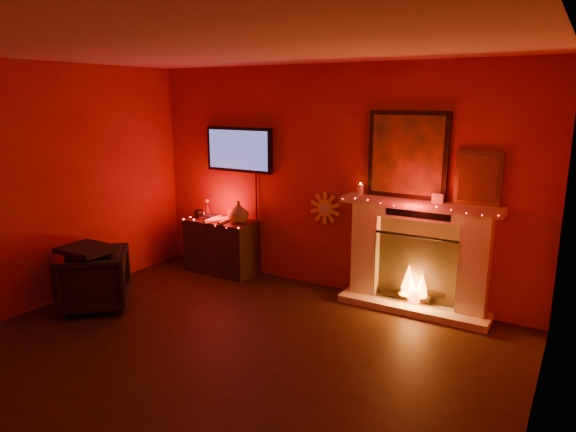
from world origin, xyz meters
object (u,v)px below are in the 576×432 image
at_px(console_table, 222,243).
at_px(armchair, 93,279).
at_px(sunburst_clock, 325,208).
at_px(fireplace, 418,246).
at_px(tv, 239,150).

relative_size(console_table, armchair, 1.36).
xyz_separation_m(sunburst_clock, armchair, (-1.90, -1.93, -0.67)).
height_order(fireplace, armchair, fireplace).
relative_size(tv, armchair, 1.69).
bearing_deg(tv, fireplace, -1.50).
height_order(fireplace, tv, fireplace).
bearing_deg(sunburst_clock, tv, -178.76).
relative_size(fireplace, armchair, 2.96).
bearing_deg(armchair, sunburst_clock, 92.39).
distance_m(fireplace, armchair, 3.62).
bearing_deg(armchair, fireplace, 77.69).
bearing_deg(tv, armchair, -108.87).
bearing_deg(armchair, tv, 118.05).
xyz_separation_m(fireplace, sunburst_clock, (-1.19, 0.09, 0.28)).
height_order(sunburst_clock, armchair, sunburst_clock).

